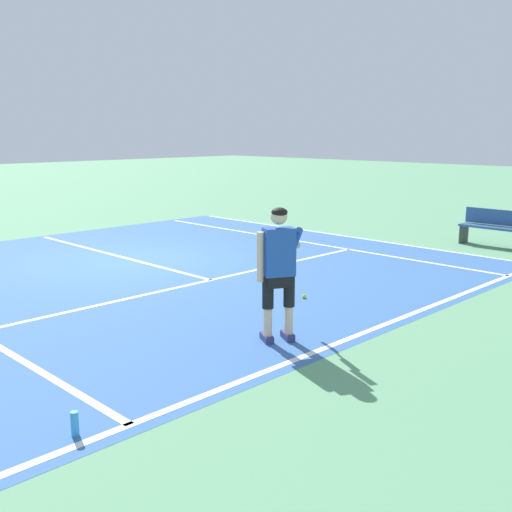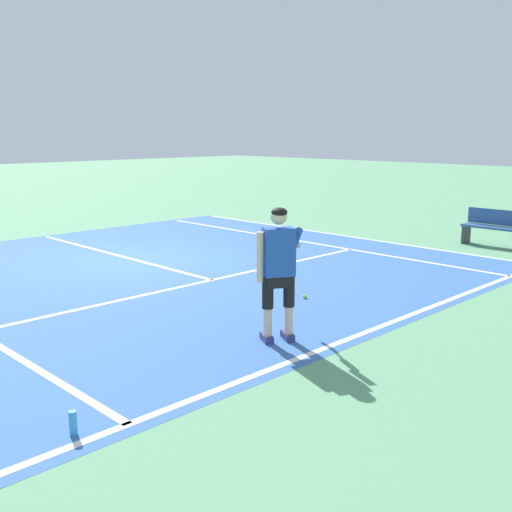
# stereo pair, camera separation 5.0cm
# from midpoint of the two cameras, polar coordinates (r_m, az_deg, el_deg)

# --- Properties ---
(ground_plane) EXTENTS (80.00, 80.00, 0.00)m
(ground_plane) POSITION_cam_midpoint_polar(r_m,az_deg,el_deg) (12.73, -11.17, -0.49)
(ground_plane) COLOR #609E70
(court_inner_surface) EXTENTS (10.98, 10.45, 0.00)m
(court_inner_surface) POSITION_cam_midpoint_polar(r_m,az_deg,el_deg) (11.99, -8.70, -1.14)
(court_inner_surface) COLOR #3866A8
(court_inner_surface) RESTS_ON ground
(line_baseline) EXTENTS (10.98, 0.10, 0.01)m
(line_baseline) POSITION_cam_midpoint_polar(r_m,az_deg,el_deg) (8.60, 11.73, -6.34)
(line_baseline) COLOR white
(line_baseline) RESTS_ON ground
(line_service) EXTENTS (8.23, 0.10, 0.01)m
(line_service) POSITION_cam_midpoint_polar(r_m,az_deg,el_deg) (10.94, -4.41, -2.26)
(line_service) COLOR white
(line_service) RESTS_ON ground
(line_centre_service) EXTENTS (0.10, 6.40, 0.01)m
(line_centre_service) POSITION_cam_midpoint_polar(r_m,az_deg,el_deg) (13.47, -13.31, 0.10)
(line_centre_service) COLOR white
(line_centre_service) RESTS_ON ground
(line_singles_right) EXTENTS (0.10, 10.05, 0.01)m
(line_singles_right) POSITION_cam_midpoint_polar(r_m,az_deg,el_deg) (14.74, 4.27, 1.36)
(line_singles_right) COLOR white
(line_singles_right) RESTS_ON ground
(line_doubles_right) EXTENTS (0.10, 10.05, 0.01)m
(line_doubles_right) POSITION_cam_midpoint_polar(r_m,az_deg,el_deg) (15.80, 7.53, 1.98)
(line_doubles_right) COLOR white
(line_doubles_right) RESTS_ON ground
(tennis_player) EXTENTS (1.03, 0.92, 1.71)m
(tennis_player) POSITION_cam_midpoint_polar(r_m,az_deg,el_deg) (7.56, 1.95, -0.84)
(tennis_player) COLOR navy
(tennis_player) RESTS_ON ground
(tennis_ball_near_feet) EXTENTS (0.07, 0.07, 0.07)m
(tennis_ball_near_feet) POSITION_cam_midpoint_polar(r_m,az_deg,el_deg) (9.75, 4.38, -3.80)
(tennis_ball_near_feet) COLOR #CCE02D
(tennis_ball_near_feet) RESTS_ON ground
(courtside_bench) EXTENTS (0.40, 1.40, 0.85)m
(courtside_bench) POSITION_cam_midpoint_polar(r_m,az_deg,el_deg) (15.10, 21.14, 2.57)
(courtside_bench) COLOR #2D5184
(courtside_bench) RESTS_ON ground
(water_bottle) EXTENTS (0.07, 0.07, 0.23)m
(water_bottle) POSITION_cam_midpoint_polar(r_m,az_deg,el_deg) (5.74, -16.89, -14.83)
(water_bottle) COLOR #3393D6
(water_bottle) RESTS_ON ground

